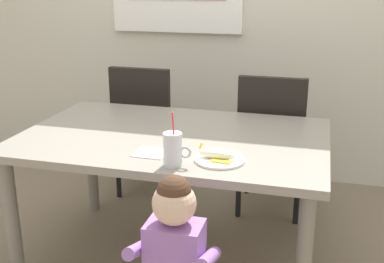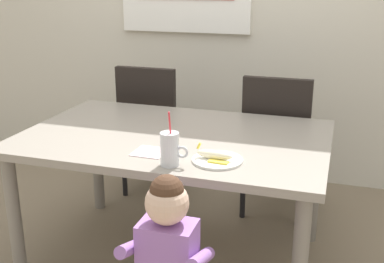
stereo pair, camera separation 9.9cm
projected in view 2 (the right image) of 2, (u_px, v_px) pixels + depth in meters
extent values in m
plane|color=#7A6B56|center=(176.00, 257.00, 2.77)|extent=(24.00, 24.00, 0.00)
cube|color=gray|center=(175.00, 138.00, 2.55)|extent=(1.60, 1.04, 0.04)
cylinder|color=slate|center=(15.00, 219.00, 2.47)|extent=(0.07, 0.07, 0.71)
cylinder|color=slate|center=(97.00, 160.00, 3.27)|extent=(0.07, 0.07, 0.71)
cylinder|color=slate|center=(314.00, 186.00, 2.85)|extent=(0.07, 0.07, 0.71)
cube|color=black|center=(158.00, 132.00, 3.53)|extent=(0.44, 0.44, 0.06)
cube|color=black|center=(146.00, 103.00, 3.27)|extent=(0.42, 0.05, 0.48)
cylinder|color=black|center=(190.00, 156.00, 3.73)|extent=(0.04, 0.04, 0.42)
cylinder|color=black|center=(145.00, 151.00, 3.84)|extent=(0.04, 0.04, 0.42)
cylinder|color=black|center=(174.00, 175.00, 3.38)|extent=(0.04, 0.04, 0.42)
cylinder|color=black|center=(124.00, 169.00, 3.49)|extent=(0.04, 0.04, 0.42)
cube|color=black|center=(278.00, 148.00, 3.21)|extent=(0.44, 0.44, 0.06)
cube|color=black|center=(276.00, 117.00, 2.95)|extent=(0.42, 0.05, 0.48)
cylinder|color=black|center=(307.00, 174.00, 3.40)|extent=(0.04, 0.04, 0.42)
cylinder|color=black|center=(254.00, 167.00, 3.51)|extent=(0.04, 0.04, 0.42)
cylinder|color=black|center=(302.00, 196.00, 3.06)|extent=(0.04, 0.04, 0.42)
cylinder|color=black|center=(243.00, 188.00, 3.17)|extent=(0.04, 0.04, 0.42)
cube|color=#9966B7|center=(168.00, 257.00, 1.89)|extent=(0.22, 0.15, 0.30)
sphere|color=beige|center=(167.00, 203.00, 1.82)|extent=(0.17, 0.17, 0.17)
sphere|color=#472D1E|center=(167.00, 192.00, 1.80)|extent=(0.13, 0.13, 0.13)
cylinder|color=#9966B7|center=(133.00, 247.00, 1.90)|extent=(0.05, 0.24, 0.13)
cylinder|color=#9966B7|center=(201.00, 259.00, 1.82)|extent=(0.05, 0.24, 0.13)
cylinder|color=silver|center=(170.00, 149.00, 2.10)|extent=(0.08, 0.08, 0.15)
cylinder|color=beige|center=(170.00, 155.00, 2.11)|extent=(0.07, 0.07, 0.08)
torus|color=silver|center=(182.00, 152.00, 2.09)|extent=(0.06, 0.01, 0.06)
cylinder|color=#E5333F|center=(171.00, 135.00, 2.07)|extent=(0.01, 0.05, 0.22)
cylinder|color=white|center=(217.00, 160.00, 2.17)|extent=(0.23, 0.23, 0.01)
ellipsoid|color=#F4EAC6|center=(215.00, 155.00, 2.15)|extent=(0.17, 0.06, 0.04)
cube|color=yellow|center=(218.00, 162.00, 2.12)|extent=(0.09, 0.04, 0.01)
cube|color=yellow|center=(221.00, 156.00, 2.19)|extent=(0.09, 0.04, 0.01)
cylinder|color=yellow|center=(199.00, 146.00, 2.17)|extent=(0.02, 0.01, 0.03)
cube|color=silver|center=(150.00, 152.00, 2.28)|extent=(0.15, 0.15, 0.00)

